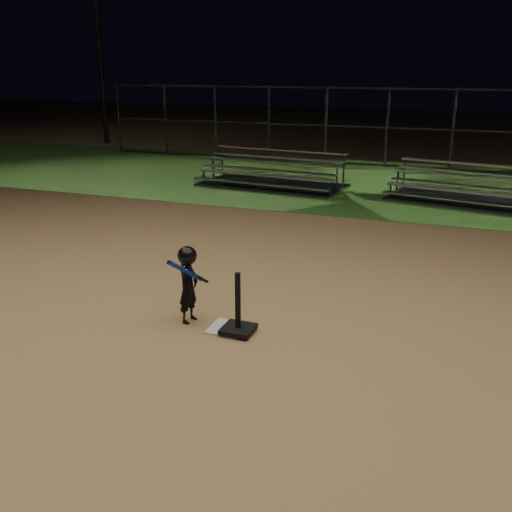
{
  "coord_description": "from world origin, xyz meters",
  "views": [
    {
      "loc": [
        2.59,
        -5.94,
        3.1
      ],
      "look_at": [
        0.0,
        1.0,
        0.65
      ],
      "focal_mm": 40.26,
      "sensor_mm": 36.0,
      "label": 1
    }
  ],
  "objects": [
    {
      "name": "grass_strip",
      "position": [
        0.0,
        10.0,
        0.01
      ],
      "size": [
        60.0,
        8.0,
        0.01
      ],
      "primitive_type": "cube",
      "color": "#2B571C",
      "rests_on": "ground"
    },
    {
      "name": "home_plate",
      "position": [
        0.0,
        0.0,
        0.01
      ],
      "size": [
        0.45,
        0.45,
        0.02
      ],
      "primitive_type": "cube",
      "color": "beige",
      "rests_on": "ground"
    },
    {
      "name": "batting_tee",
      "position": [
        0.16,
        -0.05,
        0.16
      ],
      "size": [
        0.38,
        0.38,
        0.76
      ],
      "color": "black",
      "rests_on": "home_plate"
    },
    {
      "name": "child_batter",
      "position": [
        -0.55,
        0.05,
        0.54
      ],
      "size": [
        0.39,
        0.58,
        1.0
      ],
      "rotation": [
        0.0,
        0.0,
        1.46
      ],
      "color": "black",
      "rests_on": "ground"
    },
    {
      "name": "ground",
      "position": [
        0.0,
        0.0,
        0.0
      ],
      "size": [
        80.0,
        80.0,
        0.0
      ],
      "primitive_type": "plane",
      "color": "#A27B49",
      "rests_on": "ground"
    },
    {
      "name": "bleacher_right",
      "position": [
        2.59,
        8.42,
        0.18
      ],
      "size": [
        3.83,
        2.41,
        0.87
      ],
      "rotation": [
        0.0,
        0.0,
        -0.2
      ],
      "color": "#B7B7BC",
      "rests_on": "ground"
    },
    {
      "name": "backstop_fence",
      "position": [
        0.0,
        13.0,
        1.25
      ],
      "size": [
        20.08,
        0.08,
        2.5
      ],
      "color": "#38383D",
      "rests_on": "ground"
    },
    {
      "name": "light_pole_left",
      "position": [
        -12.0,
        14.94,
        4.95
      ],
      "size": [
        0.9,
        0.53,
        8.3
      ],
      "color": "#2D2D30",
      "rests_on": "ground"
    },
    {
      "name": "bleacher_left",
      "position": [
        -2.41,
        8.67,
        0.19
      ],
      "size": [
        4.02,
        2.28,
        0.94
      ],
      "rotation": [
        0.0,
        0.0,
        -0.11
      ],
      "color": "#A5A5A9",
      "rests_on": "ground"
    }
  ]
}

